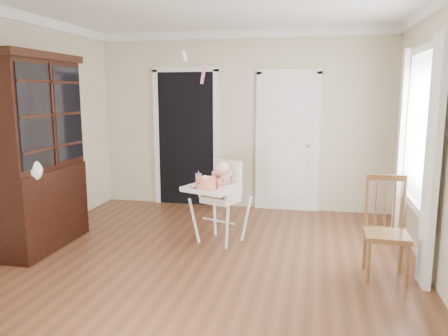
% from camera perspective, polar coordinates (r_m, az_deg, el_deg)
% --- Properties ---
extents(floor, '(5.00, 5.00, 0.00)m').
position_cam_1_polar(floor, '(4.65, -3.01, -12.76)').
color(floor, '#53301C').
rests_on(floor, ground).
extents(wall_back, '(4.50, 0.00, 4.50)m').
position_cam_1_polar(wall_back, '(6.75, 2.41, 6.13)').
color(wall_back, beige).
rests_on(wall_back, floor).
extents(wall_left, '(0.00, 5.00, 5.00)m').
position_cam_1_polar(wall_left, '(5.36, -27.13, 4.10)').
color(wall_left, beige).
rests_on(wall_left, floor).
extents(wall_right, '(0.00, 5.00, 5.00)m').
position_cam_1_polar(wall_right, '(4.32, 27.09, 2.97)').
color(wall_right, beige).
rests_on(wall_right, floor).
extents(crown_molding, '(4.50, 5.00, 0.12)m').
position_cam_1_polar(crown_molding, '(4.38, -3.34, 21.08)').
color(crown_molding, white).
rests_on(crown_molding, ceiling).
extents(doorway, '(1.06, 0.05, 2.22)m').
position_cam_1_polar(doorway, '(6.96, -4.97, 4.22)').
color(doorway, black).
rests_on(doorway, wall_back).
extents(closet_door, '(0.96, 0.09, 2.13)m').
position_cam_1_polar(closet_door, '(6.68, 8.30, 3.19)').
color(closet_door, white).
rests_on(closet_door, wall_back).
extents(window_right, '(0.13, 1.84, 2.30)m').
position_cam_1_polar(window_right, '(5.08, 23.96, 3.36)').
color(window_right, white).
rests_on(window_right, wall_right).
extents(high_chair, '(0.78, 0.86, 1.00)m').
position_cam_1_polar(high_chair, '(5.20, -0.50, -3.14)').
color(high_chair, white).
rests_on(high_chair, floor).
extents(baby, '(0.27, 0.28, 0.44)m').
position_cam_1_polar(baby, '(5.19, -0.34, -1.54)').
color(baby, beige).
rests_on(baby, high_chair).
extents(cake, '(0.30, 0.30, 0.14)m').
position_cam_1_polar(cake, '(4.98, -2.41, -2.01)').
color(cake, silver).
rests_on(cake, high_chair).
extents(sippy_cup, '(0.07, 0.07, 0.18)m').
position_cam_1_polar(sippy_cup, '(5.19, -3.35, -1.45)').
color(sippy_cup, '#F998CD').
rests_on(sippy_cup, high_chair).
extents(china_cabinet, '(0.59, 1.32, 2.22)m').
position_cam_1_polar(china_cabinet, '(5.40, -23.33, 1.85)').
color(china_cabinet, black).
rests_on(china_cabinet, floor).
extents(dining_chair, '(0.40, 0.40, 0.99)m').
position_cam_1_polar(dining_chair, '(4.53, 20.41, -7.77)').
color(dining_chair, brown).
rests_on(dining_chair, floor).
extents(streamer, '(0.19, 0.47, 0.15)m').
position_cam_1_polar(streamer, '(4.74, -5.14, 14.35)').
color(streamer, pink).
rests_on(streamer, ceiling).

